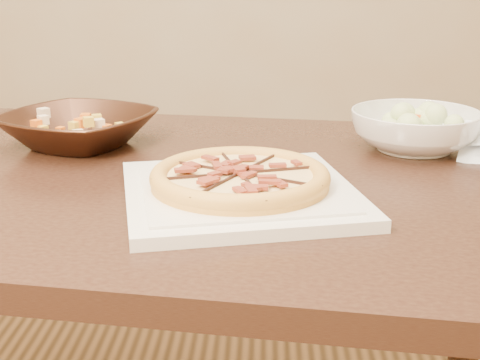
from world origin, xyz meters
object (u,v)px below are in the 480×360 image
at_px(dining_table, 198,232).
at_px(bronze_bowl, 79,129).
at_px(salad_bowl, 415,130).
at_px(plate, 240,193).
at_px(pizza, 240,177).

xyz_separation_m(dining_table, bronze_bowl, (-0.24, 0.16, 0.14)).
bearing_deg(salad_bowl, plate, -137.00).
distance_m(dining_table, salad_bowl, 0.45).
height_order(bronze_bowl, salad_bowl, salad_bowl).
relative_size(dining_table, plate, 3.63).
height_order(pizza, salad_bowl, salad_bowl).
height_order(plate, salad_bowl, salad_bowl).
distance_m(bronze_bowl, salad_bowl, 0.63).
bearing_deg(plate, salad_bowl, 43.00).
bearing_deg(salad_bowl, pizza, -137.00).
relative_size(dining_table, pizza, 5.48).
bearing_deg(bronze_bowl, salad_bowl, -0.11).
height_order(dining_table, plate, plate).
height_order(plate, pizza, pizza).
distance_m(plate, pizza, 0.02).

